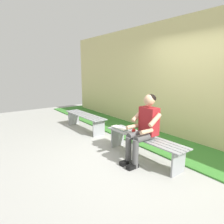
% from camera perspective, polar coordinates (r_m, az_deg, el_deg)
% --- Properties ---
extents(ground_plane, '(10.00, 7.00, 0.04)m').
position_cam_1_polar(ground_plane, '(4.31, -12.13, -11.18)').
color(ground_plane, '#9E9E99').
extents(grass_strip, '(9.00, 2.26, 0.03)m').
position_cam_1_polar(grass_strip, '(5.69, 11.24, -4.97)').
color(grass_strip, '#387A2D').
rests_on(grass_strip, ground).
extents(brick_wall, '(9.50, 0.24, 2.85)m').
position_cam_1_polar(brick_wall, '(5.15, 18.26, 8.84)').
color(brick_wall, '#D1C684').
rests_on(brick_wall, ground).
extents(bench_near, '(1.79, 0.42, 0.44)m').
position_cam_1_polar(bench_near, '(3.82, 9.04, -8.38)').
color(bench_near, gray).
rests_on(bench_near, ground).
extents(bench_far, '(1.64, 0.42, 0.44)m').
position_cam_1_polar(bench_far, '(5.59, -7.81, -1.80)').
color(bench_far, gray).
rests_on(bench_far, ground).
extents(person_seated, '(0.50, 0.69, 1.24)m').
position_cam_1_polar(person_seated, '(3.59, 9.21, -4.00)').
color(person_seated, maroon).
rests_on(person_seated, ground).
extents(apple, '(0.08, 0.08, 0.08)m').
position_cam_1_polar(apple, '(3.98, 6.24, -5.33)').
color(apple, red).
rests_on(apple, bench_near).
extents(book_open, '(0.42, 0.17, 0.02)m').
position_cam_1_polar(book_open, '(4.23, 2.20, -4.63)').
color(book_open, white).
rests_on(book_open, bench_near).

